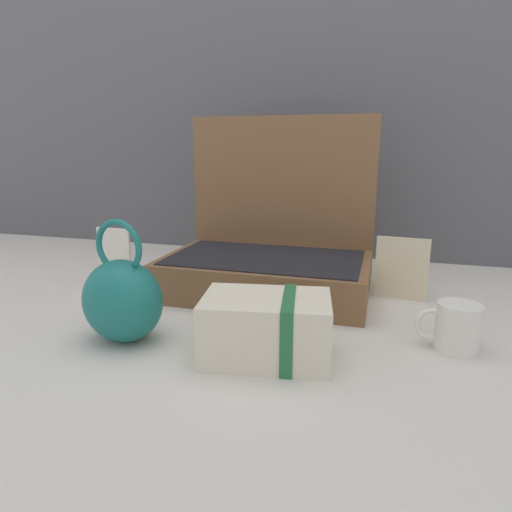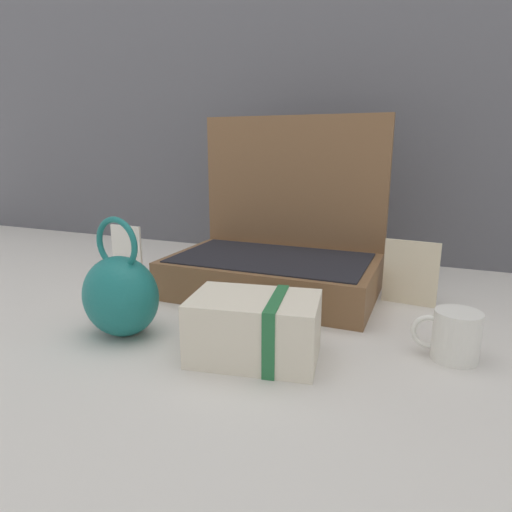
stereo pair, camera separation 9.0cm
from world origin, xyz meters
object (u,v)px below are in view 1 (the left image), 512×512
teal_pouch_handbag (123,299)px  coffee_mug (456,327)px  cream_toiletry_bag (268,328)px  open_suitcase (270,253)px  poster_card_right (401,269)px  info_card_left (115,259)px

teal_pouch_handbag → coffee_mug: teal_pouch_handbag is taller
teal_pouch_handbag → cream_toiletry_bag: bearing=1.7°
open_suitcase → cream_toiletry_bag: bearing=-75.7°
poster_card_right → open_suitcase: bearing=-173.4°
teal_pouch_handbag → info_card_left: bearing=126.1°
teal_pouch_handbag → coffee_mug: size_ratio=2.06×
info_card_left → open_suitcase: bearing=19.4°
cream_toiletry_bag → coffee_mug: bearing=21.4°
cream_toiletry_bag → info_card_left: bearing=151.3°
poster_card_right → coffee_mug: bearing=-65.9°
open_suitcase → coffee_mug: (0.40, -0.24, -0.05)m
open_suitcase → teal_pouch_handbag: (-0.18, -0.37, -0.01)m
cream_toiletry_bag → coffee_mug: 0.33m
teal_pouch_handbag → poster_card_right: 0.62m
teal_pouch_handbag → cream_toiletry_bag: size_ratio=0.98×
info_card_left → poster_card_right: info_card_left is taller
coffee_mug → info_card_left: info_card_left is taller
open_suitcase → poster_card_right: bearing=1.7°
open_suitcase → poster_card_right: open_suitcase is taller
cream_toiletry_bag → info_card_left: size_ratio=1.49×
teal_pouch_handbag → open_suitcase: bearing=64.2°
open_suitcase → info_card_left: bearing=-163.3°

